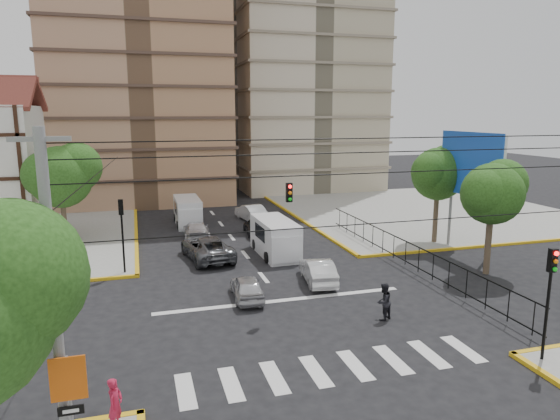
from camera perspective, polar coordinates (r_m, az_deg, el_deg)
name	(u,v)px	position (r m, az deg, el deg)	size (l,w,h in m)	color
ground	(289,309)	(24.93, 1.00, -11.27)	(160.00, 160.00, 0.00)	black
sidewalk_ne	(424,211)	(50.75, 16.09, -0.07)	(26.00, 26.00, 0.15)	gray
crosswalk_stripes	(336,368)	(19.83, 6.38, -17.51)	(12.00, 2.40, 0.01)	silver
stop_line	(282,300)	(26.00, 0.21, -10.29)	(13.00, 0.40, 0.01)	silver
park_fence	(405,267)	(32.32, 14.09, -6.33)	(0.10, 22.50, 1.66)	black
billboard	(471,166)	(35.37, 21.00, 4.68)	(0.36, 6.20, 8.10)	slate
tree_park_a	(494,191)	(31.54, 23.22, 2.02)	(4.41, 3.60, 6.83)	#473828
tree_park_c	(439,171)	(37.67, 17.74, 4.22)	(4.65, 3.80, 7.25)	#473828
tree_tudor	(62,174)	(38.62, -23.66, 3.80)	(5.39, 4.40, 7.43)	#473828
traffic_light_se	(550,286)	(21.38, 28.44, -7.61)	(0.28, 0.22, 4.40)	black
traffic_light_nw	(122,224)	(30.52, -17.63, -1.50)	(0.28, 0.22, 4.40)	black
traffic_light_hanging	(303,197)	(21.43, 2.66, 1.47)	(18.00, 9.12, 0.92)	black
utility_pole_sw	(54,302)	(14.02, -24.38, -9.54)	(1.40, 0.28, 9.00)	slate
district_sign	(69,389)	(14.72, -22.96, -18.33)	(0.90, 0.12, 3.20)	slate
van_right_lane	(276,239)	(33.42, -0.44, -3.32)	(2.24, 5.41, 2.41)	silver
van_left_lane	(188,212)	(43.29, -10.47, -0.27)	(2.15, 5.12, 2.31)	silver
car_silver_front_left	(247,287)	(26.09, -3.80, -8.79)	(1.47, 3.64, 1.24)	#B9B9BE
car_white_front_right	(318,271)	(28.50, 4.34, -6.92)	(1.47, 4.20, 1.38)	silver
car_grey_mid_left	(207,248)	(33.14, -8.34, -4.29)	(2.56, 5.55, 1.54)	#56585E
car_silver_rear_left	(196,231)	(38.52, -9.54, -2.33)	(1.86, 4.58, 1.33)	silver
car_darkgrey_mid_right	(256,226)	(39.43, -2.79, -1.87)	(1.57, 3.90, 1.33)	#2A2A2D
car_white_rear_right	(251,212)	(44.65, -3.34, -0.26)	(1.55, 4.46, 1.47)	white
pedestrian_sw_corner	(115,404)	(16.59, -18.31, -20.34)	(0.60, 0.39, 1.64)	#BE1D3F
pedestrian_crosswalk	(384,302)	(23.94, 11.76, -10.22)	(0.85, 0.66, 1.75)	black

